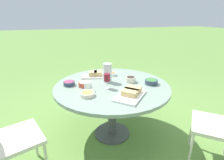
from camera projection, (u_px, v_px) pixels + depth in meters
The scene contains 14 objects.
ground_plane at pixel (112, 133), 2.35m from camera, with size 40.00×40.00×0.00m, color #668E42.
dining_table at pixel (112, 91), 2.14m from camera, with size 1.38×1.38×0.71m.
chair_near_left at pixel (4, 135), 1.50m from camera, with size 0.54×0.55×0.89m.
water_pitcher at pixel (107, 73), 2.16m from camera, with size 0.11×0.11×0.24m.
wine_glass at pixel (107, 78), 1.96m from camera, with size 0.07×0.07×0.17m.
platter_bread_main at pixel (95, 75), 2.36m from camera, with size 0.35×0.26×0.08m.
platter_charcuterie at pixel (131, 93), 1.81m from camera, with size 0.44×0.43×0.07m.
bowl_fries at pixel (87, 94), 1.81m from camera, with size 0.15×0.15×0.04m.
bowl_salad at pixel (151, 82), 2.12m from camera, with size 0.15×0.15×0.06m.
bowl_olives at pixel (131, 79), 2.18m from camera, with size 0.13×0.13×0.07m.
bowl_dip_red at pixel (69, 83), 2.08m from camera, with size 0.13×0.13×0.05m.
bowl_dip_cream at pixel (84, 84), 2.05m from camera, with size 0.14×0.14×0.06m.
bowl_roasted_veg at pixel (113, 74), 2.42m from camera, with size 0.09×0.09×0.05m.
cup_water_near at pixel (88, 86), 1.93m from camera, with size 0.08×0.08×0.10m.
Camera 1 is at (0.62, 1.86, 1.49)m, focal length 28.00 mm.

